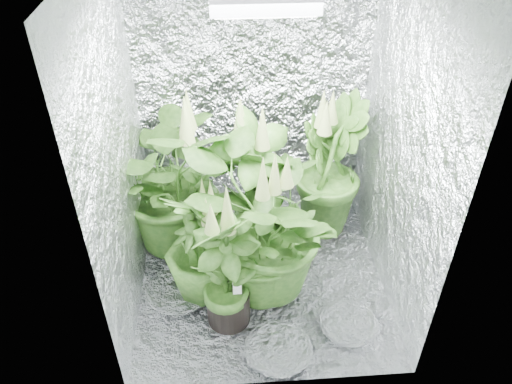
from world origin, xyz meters
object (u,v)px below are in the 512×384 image
Objects in this scene: plant_d at (199,249)px; plant_e at (267,232)px; plant_b at (255,194)px; plant_a at (174,181)px; circulation_fan at (336,204)px; plant_c at (329,170)px; plant_f at (227,269)px.

plant_d is 0.70× the size of plant_e.
plant_e is (0.04, -0.35, -0.02)m from plant_b.
plant_a is at bearing 137.38° from plant_e.
plant_a is 3.69× the size of circulation_fan.
plant_c is 0.93× the size of plant_e.
plant_b is 0.60m from plant_f.
plant_c is 1.33× the size of plant_d.
plant_f reaches higher than plant_d.
plant_d is at bearing 175.94° from plant_e.
plant_e is 0.33m from plant_f.
plant_e reaches higher than circulation_fan.
plant_c is 1.19× the size of plant_f.
plant_a is 1.27m from circulation_fan.
plant_c is (1.08, 0.10, -0.03)m from plant_a.
plant_d is 0.89× the size of plant_f.
plant_f is (0.17, -0.23, 0.05)m from plant_d.
plant_a is 1.08m from plant_c.
plant_f is (-0.75, -0.83, -0.08)m from plant_c.
plant_b is 0.36m from plant_e.
plant_a is 0.98× the size of plant_b.
plant_f is at bearing -110.29° from plant_b.
plant_b reaches higher than plant_f.
plant_a is at bearing 161.31° from plant_b.
plant_d is 1.26m from circulation_fan.
plant_d is at bearing -139.10° from plant_b.
circulation_fan is at bearing 49.91° from plant_e.
plant_c is at bearing 51.76° from plant_e.
plant_c is at bearing 48.11° from plant_f.
plant_e is 3.85× the size of circulation_fan.
plant_d is at bearing -162.62° from circulation_fan.
circulation_fan is (1.02, 0.69, -0.25)m from plant_d.
plant_a is 0.81m from plant_f.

